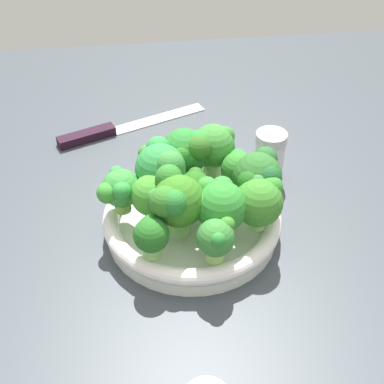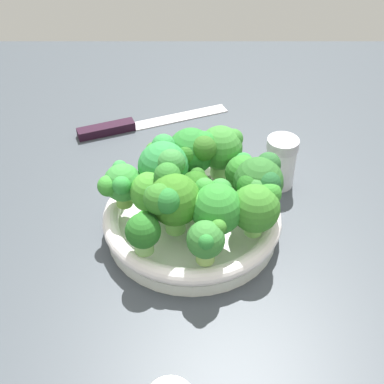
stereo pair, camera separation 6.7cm
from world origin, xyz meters
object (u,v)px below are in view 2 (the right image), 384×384
at_px(broccoli_floret_5, 164,156).
at_px(broccoli_floret_10, 219,148).
at_px(broccoli_floret_2, 144,230).
at_px(broccoli_floret_1, 257,205).
at_px(broccoli_floret_9, 172,198).
at_px(broccoli_floret_4, 193,152).
at_px(broccoli_floret_11, 121,183).
at_px(bowl, 192,221).
at_px(pepper_shaker, 281,162).
at_px(broccoli_floret_8, 152,193).
at_px(broccoli_floret_0, 215,207).
at_px(broccoli_floret_3, 196,188).
at_px(broccoli_floret_13, 205,240).
at_px(broccoli_floret_12, 259,182).
at_px(broccoli_floret_7, 243,173).
at_px(knife, 134,125).
at_px(broccoli_floret_6, 164,165).

height_order(broccoli_floret_5, broccoli_floret_10, broccoli_floret_10).
bearing_deg(broccoli_floret_2, broccoli_floret_1, 103.55).
xyz_separation_m(broccoli_floret_9, broccoli_floret_10, (-0.11, 0.06, -0.00)).
bearing_deg(broccoli_floret_4, broccoli_floret_11, -60.12).
xyz_separation_m(bowl, pepper_shaker, (-0.10, 0.13, 0.02)).
bearing_deg(broccoli_floret_2, broccoli_floret_8, 174.04).
bearing_deg(broccoli_floret_0, broccoli_floret_5, -150.75).
relative_size(bowl, broccoli_floret_0, 3.21).
bearing_deg(broccoli_floret_3, broccoli_floret_1, 59.26).
bearing_deg(broccoli_floret_8, broccoli_floret_5, 172.79).
bearing_deg(broccoli_floret_13, broccoli_floret_9, -142.56).
xyz_separation_m(broccoli_floret_1, broccoli_floret_12, (-0.03, 0.01, 0.01)).
bearing_deg(broccoli_floret_10, broccoli_floret_5, -91.85).
xyz_separation_m(broccoli_floret_9, broccoli_floret_12, (-0.03, 0.11, -0.00)).
distance_m(broccoli_floret_9, pepper_shaker, 0.21).
xyz_separation_m(broccoli_floret_0, broccoli_floret_1, (-0.00, 0.05, -0.00)).
bearing_deg(broccoli_floret_4, broccoli_floret_1, 36.81).
bearing_deg(broccoli_floret_3, broccoli_floret_8, -74.71).
bearing_deg(broccoli_floret_10, broccoli_floret_4, -72.72).
distance_m(bowl, broccoli_floret_11, 0.11).
height_order(broccoli_floret_1, broccoli_floret_5, broccoli_floret_1).
bearing_deg(broccoli_floret_3, broccoli_floret_2, -38.73).
height_order(broccoli_floret_3, broccoli_floret_4, broccoli_floret_4).
bearing_deg(broccoli_floret_8, broccoli_floret_9, 42.47).
xyz_separation_m(broccoli_floret_11, broccoli_floret_12, (0.01, 0.17, 0.01)).
distance_m(broccoli_floret_5, broccoli_floret_13, 0.17).
bearing_deg(broccoli_floret_5, bowl, 26.99).
distance_m(broccoli_floret_7, broccoli_floret_8, 0.12).
relative_size(broccoli_floret_0, broccoli_floret_7, 1.26).
relative_size(bowl, broccoli_floret_1, 3.36).
distance_m(broccoli_floret_2, broccoli_floret_12, 0.15).
relative_size(broccoli_floret_1, broccoli_floret_9, 0.85).
xyz_separation_m(broccoli_floret_7, broccoli_floret_8, (0.04, -0.12, 0.00)).
bearing_deg(broccoli_floret_11, knife, -177.77).
bearing_deg(bowl, broccoli_floret_4, 178.25).
bearing_deg(broccoli_floret_8, bowl, 100.95).
relative_size(broccoli_floret_3, broccoli_floret_6, 0.65).
bearing_deg(knife, broccoli_floret_13, 18.30).
bearing_deg(broccoli_floret_12, broccoli_floret_6, -105.08).
xyz_separation_m(broccoli_floret_6, broccoli_floret_8, (0.04, -0.01, -0.01)).
height_order(broccoli_floret_0, pepper_shaker, broccoli_floret_0).
bearing_deg(broccoli_floret_1, broccoli_floret_8, -102.64).
height_order(broccoli_floret_8, broccoli_floret_10, broccoli_floret_10).
xyz_separation_m(broccoli_floret_10, broccoli_floret_11, (0.06, -0.13, -0.01)).
bearing_deg(broccoli_floret_3, bowl, -41.41).
height_order(broccoli_floret_2, broccoli_floret_10, broccoli_floret_10).
distance_m(broccoli_floret_7, broccoli_floret_10, 0.05).
bearing_deg(knife, broccoli_floret_4, 27.40).
bearing_deg(knife, broccoli_floret_5, 18.49).
distance_m(broccoli_floret_2, broccoli_floret_10, 0.17).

